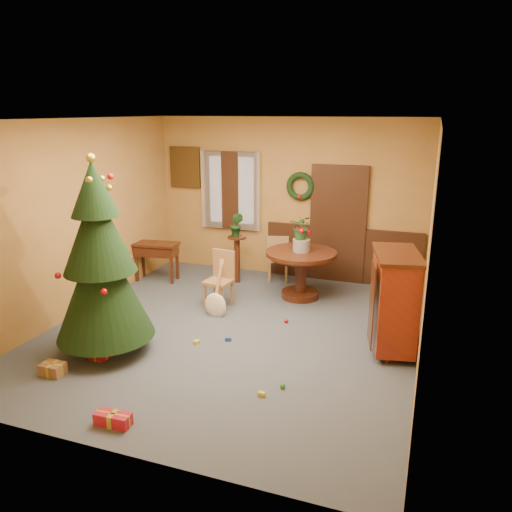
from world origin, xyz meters
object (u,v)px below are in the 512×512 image
at_px(chair_near, 221,277).
at_px(christmas_tree, 100,263).
at_px(writing_desk, 156,252).
at_px(sideboard, 394,299).
at_px(dining_table, 301,265).

bearing_deg(chair_near, christmas_tree, -111.26).
height_order(writing_desk, sideboard, sideboard).
height_order(dining_table, christmas_tree, christmas_tree).
relative_size(chair_near, writing_desk, 1.07).
distance_m(christmas_tree, sideboard, 3.72).
distance_m(dining_table, writing_desk, 2.70).
height_order(dining_table, sideboard, sideboard).
height_order(christmas_tree, writing_desk, christmas_tree).
bearing_deg(dining_table, christmas_tree, -124.47).
xyz_separation_m(christmas_tree, writing_desk, (-0.83, 2.69, -0.67)).
xyz_separation_m(dining_table, chair_near, (-1.10, -0.76, -0.08)).
bearing_deg(writing_desk, sideboard, -18.10).
xyz_separation_m(dining_table, writing_desk, (-2.70, -0.02, -0.03)).
xyz_separation_m(chair_near, christmas_tree, (-0.76, -1.95, 0.72)).
relative_size(dining_table, sideboard, 0.88).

